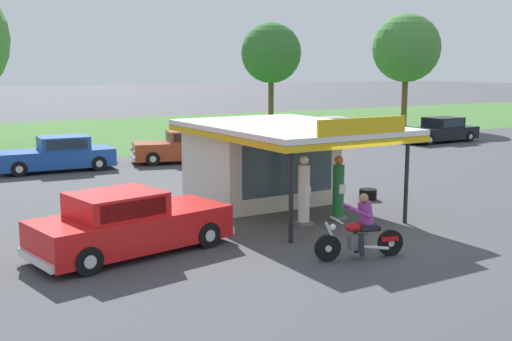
# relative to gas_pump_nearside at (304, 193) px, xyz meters

# --- Properties ---
(ground_plane) EXTENTS (300.00, 300.00, 0.00)m
(ground_plane) POSITION_rel_gas_pump_nearside_xyz_m (0.84, -1.69, -0.93)
(ground_plane) COLOR #424247
(grass_verge_strip) EXTENTS (120.00, 24.00, 0.01)m
(grass_verge_strip) POSITION_rel_gas_pump_nearside_xyz_m (0.84, 28.31, -0.92)
(grass_verge_strip) COLOR #3D6B2D
(grass_verge_strip) RESTS_ON ground
(service_station_kiosk) EXTENTS (4.95, 7.21, 3.20)m
(service_station_kiosk) POSITION_rel_gas_pump_nearside_xyz_m (0.63, 3.03, 0.68)
(service_station_kiosk) COLOR beige
(service_station_kiosk) RESTS_ON ground
(gas_pump_nearside) EXTENTS (0.44, 0.44, 2.02)m
(gas_pump_nearside) POSITION_rel_gas_pump_nearside_xyz_m (0.00, 0.00, 0.00)
(gas_pump_nearside) COLOR slate
(gas_pump_nearside) RESTS_ON ground
(gas_pump_offside) EXTENTS (0.44, 0.44, 1.93)m
(gas_pump_offside) POSITION_rel_gas_pump_nearside_xyz_m (1.26, -0.00, -0.05)
(gas_pump_offside) COLOR slate
(gas_pump_offside) RESTS_ON ground
(motorcycle_with_rider) EXTENTS (2.22, 0.85, 1.58)m
(motorcycle_with_rider) POSITION_rel_gas_pump_nearside_xyz_m (-0.73, -3.39, -0.27)
(motorcycle_with_rider) COLOR black
(motorcycle_with_rider) RESTS_ON ground
(featured_classic_sedan) EXTENTS (5.25, 2.78, 1.56)m
(featured_classic_sedan) POSITION_rel_gas_pump_nearside_xyz_m (-5.30, -0.10, -0.21)
(featured_classic_sedan) COLOR red
(featured_classic_sedan) RESTS_ON ground
(parked_car_back_row_centre) EXTENTS (5.43, 3.07, 1.52)m
(parked_car_back_row_centre) POSITION_rel_gas_pump_nearside_xyz_m (2.27, 13.01, -0.24)
(parked_car_back_row_centre) COLOR #993819
(parked_car_back_row_centre) RESTS_ON ground
(parked_car_back_row_right) EXTENTS (5.21, 2.23, 1.52)m
(parked_car_back_row_right) POSITION_rel_gas_pump_nearside_xyz_m (-3.71, 13.52, -0.23)
(parked_car_back_row_right) COLOR #19479E
(parked_car_back_row_right) RESTS_ON ground
(parked_car_back_row_centre_right) EXTENTS (5.48, 2.10, 1.50)m
(parked_car_back_row_centre_right) POSITION_rel_gas_pump_nearside_xyz_m (19.05, 12.54, -0.25)
(parked_car_back_row_centre_right) COLOR black
(parked_car_back_row_centre_right) RESTS_ON ground
(parked_car_back_row_left) EXTENTS (5.16, 2.93, 1.49)m
(parked_car_back_row_left) POSITION_rel_gas_pump_nearside_xyz_m (13.69, 16.40, -0.24)
(parked_car_back_row_left) COLOR #B7B7BC
(parked_car_back_row_left) RESTS_ON ground
(tree_oak_centre) EXTENTS (5.21, 5.21, 8.61)m
(tree_oak_centre) POSITION_rel_gas_pump_nearside_xyz_m (24.81, 21.67, 4.94)
(tree_oak_centre) COLOR brown
(tree_oak_centre) RESTS_ON ground
(tree_oak_left) EXTENTS (4.44, 4.44, 7.81)m
(tree_oak_left) POSITION_rel_gas_pump_nearside_xyz_m (14.83, 25.35, 4.58)
(tree_oak_left) COLOR brown
(tree_oak_left) RESTS_ON ground
(spare_tire_stack) EXTENTS (0.60, 0.60, 0.36)m
(spare_tire_stack) POSITION_rel_gas_pump_nearside_xyz_m (3.96, 1.75, -0.75)
(spare_tire_stack) COLOR black
(spare_tire_stack) RESTS_ON ground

